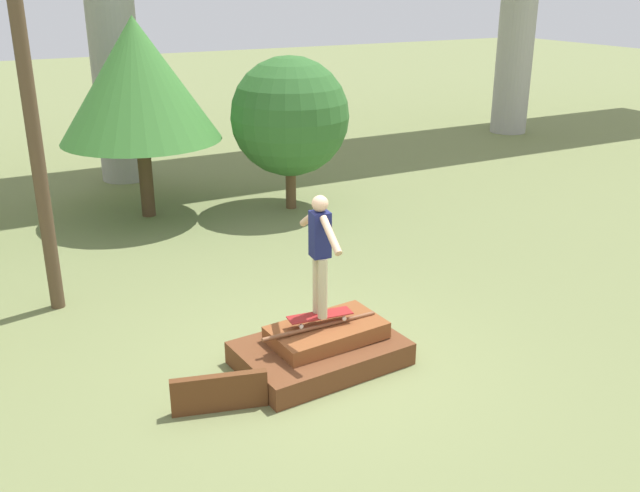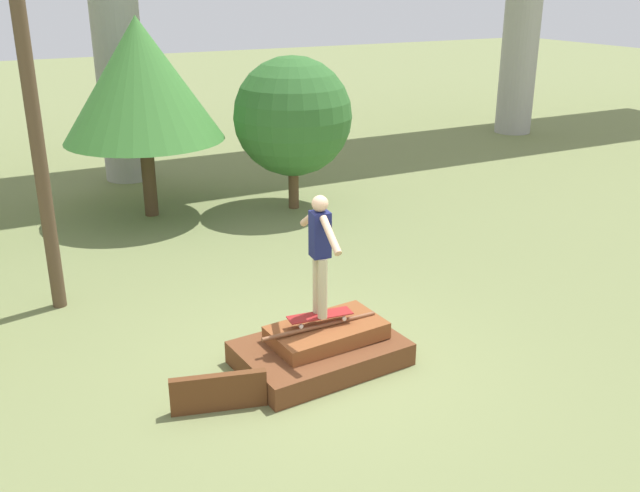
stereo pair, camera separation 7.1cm
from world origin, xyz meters
name	(u,v)px [view 2 (the right image)]	position (x,y,z in m)	size (l,w,h in m)	color
ground_plane	(320,363)	(0.00, 0.00, 0.00)	(80.00, 80.00, 0.00)	olive
scrap_pile	(322,348)	(0.03, 0.01, 0.21)	(2.11, 1.48, 0.55)	brown
scrap_plank_loose	(219,392)	(-1.48, -0.38, 0.22)	(1.07, 0.37, 0.44)	#5B3319
skateboard	(320,316)	(0.04, 0.08, 0.63)	(0.84, 0.31, 0.09)	maroon
skater	(320,248)	(0.04, 0.08, 1.53)	(0.24, 1.20, 1.55)	#C6B78E
utility_pole	(25,58)	(-2.66, 3.30, 3.59)	(1.30, 0.20, 6.94)	brown
tree_behind_right	(293,117)	(2.52, 6.07, 1.94)	(2.42, 2.42, 3.15)	brown
tree_mid_back	(140,80)	(-0.29, 6.97, 2.74)	(3.14, 3.14, 3.93)	#4C3823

